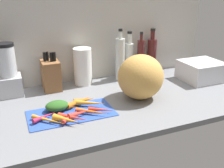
{
  "coord_description": "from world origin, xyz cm",
  "views": [
    {
      "loc": [
        -53.41,
        -124.37,
        61.21
      ],
      "look_at": [
        -3.6,
        -4.7,
        11.09
      ],
      "focal_mm": 41.3,
      "sensor_mm": 36.0,
      "label": 1
    }
  ],
  "objects_px": {
    "carrot_12": "(73,117)",
    "winter_squash": "(141,77)",
    "carrot_6": "(71,116)",
    "carrot_8": "(92,112)",
    "carrot_3": "(66,120)",
    "carrot_9": "(89,103)",
    "blender_appliance": "(8,74)",
    "bottle_0": "(120,59)",
    "carrot_5": "(79,114)",
    "knife_block": "(51,75)",
    "bottle_3": "(152,55)",
    "dish_rack": "(201,71)",
    "carrot_2": "(101,110)",
    "cutting_board": "(71,113)",
    "paper_towel_roll": "(83,66)",
    "carrot_10": "(45,117)",
    "carrot_0": "(48,120)",
    "bottle_1": "(129,58)",
    "carrot_11": "(84,100)",
    "carrot_1": "(86,111)",
    "carrot_4": "(63,107)",
    "bottle_2": "(141,58)",
    "carrot_7": "(79,101)"
  },
  "relations": [
    {
      "from": "carrot_9",
      "to": "bottle_0",
      "type": "xyz_separation_m",
      "value": [
        0.32,
        0.33,
        0.12
      ]
    },
    {
      "from": "carrot_3",
      "to": "paper_towel_roll",
      "type": "relative_size",
      "value": 0.56
    },
    {
      "from": "knife_block",
      "to": "bottle_0",
      "type": "relative_size",
      "value": 0.68
    },
    {
      "from": "carrot_4",
      "to": "bottle_2",
      "type": "xyz_separation_m",
      "value": [
        0.63,
        0.33,
        0.11
      ]
    },
    {
      "from": "carrot_12",
      "to": "winter_squash",
      "type": "height_order",
      "value": "winter_squash"
    },
    {
      "from": "carrot_3",
      "to": "paper_towel_roll",
      "type": "bearing_deg",
      "value": 64.53
    },
    {
      "from": "paper_towel_roll",
      "to": "bottle_2",
      "type": "xyz_separation_m",
      "value": [
        0.42,
        0.01,
        0.01
      ]
    },
    {
      "from": "carrot_6",
      "to": "carrot_1",
      "type": "bearing_deg",
      "value": 12.89
    },
    {
      "from": "bottle_0",
      "to": "carrot_12",
      "type": "bearing_deg",
      "value": -135.0
    },
    {
      "from": "carrot_5",
      "to": "carrot_2",
      "type": "bearing_deg",
      "value": 1.73
    },
    {
      "from": "carrot_11",
      "to": "knife_block",
      "type": "height_order",
      "value": "knife_block"
    },
    {
      "from": "paper_towel_roll",
      "to": "bottle_1",
      "type": "height_order",
      "value": "bottle_1"
    },
    {
      "from": "carrot_12",
      "to": "bottle_1",
      "type": "bearing_deg",
      "value": 42.64
    },
    {
      "from": "cutting_board",
      "to": "winter_squash",
      "type": "bearing_deg",
      "value": 5.92
    },
    {
      "from": "carrot_4",
      "to": "carrot_11",
      "type": "distance_m",
      "value": 0.13
    },
    {
      "from": "carrot_2",
      "to": "carrot_8",
      "type": "distance_m",
      "value": 0.05
    },
    {
      "from": "carrot_4",
      "to": "blender_appliance",
      "type": "xyz_separation_m",
      "value": [
        -0.24,
        0.32,
        0.12
      ]
    },
    {
      "from": "carrot_8",
      "to": "carrot_3",
      "type": "bearing_deg",
      "value": -164.96
    },
    {
      "from": "carrot_6",
      "to": "carrot_3",
      "type": "bearing_deg",
      "value": -133.05
    },
    {
      "from": "carrot_9",
      "to": "winter_squash",
      "type": "height_order",
      "value": "winter_squash"
    },
    {
      "from": "paper_towel_roll",
      "to": "carrot_5",
      "type": "bearing_deg",
      "value": -109.47
    },
    {
      "from": "carrot_0",
      "to": "carrot_12",
      "type": "bearing_deg",
      "value": -14.15
    },
    {
      "from": "cutting_board",
      "to": "winter_squash",
      "type": "height_order",
      "value": "winter_squash"
    },
    {
      "from": "carrot_12",
      "to": "winter_squash",
      "type": "relative_size",
      "value": 0.58
    },
    {
      "from": "blender_appliance",
      "to": "bottle_2",
      "type": "bearing_deg",
      "value": 1.2
    },
    {
      "from": "winter_squash",
      "to": "bottle_3",
      "type": "height_order",
      "value": "bottle_3"
    },
    {
      "from": "bottle_3",
      "to": "dish_rack",
      "type": "height_order",
      "value": "bottle_3"
    },
    {
      "from": "winter_squash",
      "to": "bottle_1",
      "type": "relative_size",
      "value": 0.82
    },
    {
      "from": "carrot_6",
      "to": "blender_appliance",
      "type": "bearing_deg",
      "value": 120.52
    },
    {
      "from": "carrot_0",
      "to": "bottle_3",
      "type": "bearing_deg",
      "value": 29.16
    },
    {
      "from": "blender_appliance",
      "to": "bottle_0",
      "type": "height_order",
      "value": "bottle_0"
    },
    {
      "from": "bottle_1",
      "to": "bottle_2",
      "type": "relative_size",
      "value": 1.02
    },
    {
      "from": "carrot_4",
      "to": "carrot_6",
      "type": "bearing_deg",
      "value": -82.31
    },
    {
      "from": "carrot_6",
      "to": "carrot_8",
      "type": "relative_size",
      "value": 0.82
    },
    {
      "from": "bottle_1",
      "to": "winter_squash",
      "type": "bearing_deg",
      "value": -106.57
    },
    {
      "from": "carrot_3",
      "to": "winter_squash",
      "type": "height_order",
      "value": "winter_squash"
    },
    {
      "from": "blender_appliance",
      "to": "carrot_6",
      "type": "bearing_deg",
      "value": -59.48
    },
    {
      "from": "carrot_3",
      "to": "carrot_8",
      "type": "height_order",
      "value": "carrot_3"
    },
    {
      "from": "carrot_5",
      "to": "bottle_0",
      "type": "bearing_deg",
      "value": 45.74
    },
    {
      "from": "carrot_2",
      "to": "bottle_1",
      "type": "bearing_deg",
      "value": 50.61
    },
    {
      "from": "carrot_5",
      "to": "knife_block",
      "type": "height_order",
      "value": "knife_block"
    },
    {
      "from": "carrot_7",
      "to": "bottle_3",
      "type": "distance_m",
      "value": 0.73
    },
    {
      "from": "carrot_5",
      "to": "carrot_12",
      "type": "bearing_deg",
      "value": -145.05
    },
    {
      "from": "winter_squash",
      "to": "carrot_6",
      "type": "bearing_deg",
      "value": -166.74
    },
    {
      "from": "carrot_5",
      "to": "carrot_6",
      "type": "bearing_deg",
      "value": -179.09
    },
    {
      "from": "paper_towel_roll",
      "to": "carrot_11",
      "type": "bearing_deg",
      "value": -105.84
    },
    {
      "from": "knife_block",
      "to": "blender_appliance",
      "type": "bearing_deg",
      "value": 179.14
    },
    {
      "from": "carrot_10",
      "to": "paper_towel_roll",
      "type": "relative_size",
      "value": 0.53
    },
    {
      "from": "carrot_3",
      "to": "carrot_9",
      "type": "bearing_deg",
      "value": 39.68
    },
    {
      "from": "carrot_6",
      "to": "dish_rack",
      "type": "relative_size",
      "value": 0.53
    }
  ]
}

